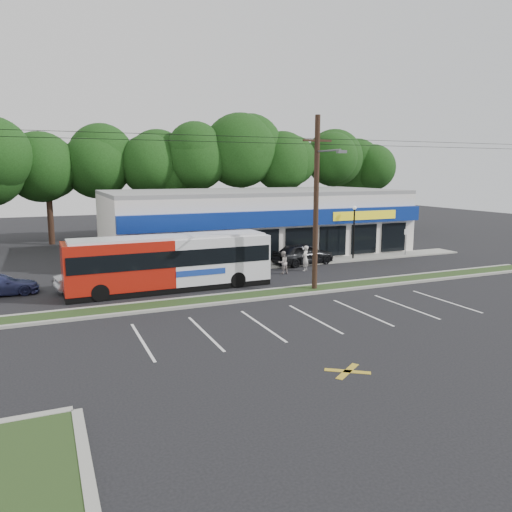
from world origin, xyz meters
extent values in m
plane|color=black|center=(0.00, 0.00, 0.00)|extent=(120.00, 120.00, 0.00)
cube|color=#1C3515|center=(0.00, 1.00, 0.06)|extent=(40.00, 1.60, 0.12)
cube|color=#9E9E93|center=(0.00, 0.15, 0.07)|extent=(40.00, 0.25, 0.14)
cube|color=#9E9E93|center=(0.00, 1.85, 0.07)|extent=(40.00, 0.25, 0.14)
cube|color=#9E9E93|center=(5.00, 9.00, 0.05)|extent=(32.00, 2.20, 0.10)
cube|color=silver|center=(5.50, 16.00, 2.50)|extent=(25.00, 12.00, 5.00)
cube|color=navy|center=(5.50, 9.75, 3.40)|extent=(25.00, 0.50, 1.20)
cube|color=black|center=(5.50, 9.94, 1.40)|extent=(24.00, 0.12, 2.40)
cube|color=yellow|center=(12.50, 9.48, 3.40)|extent=(6.00, 0.06, 0.70)
cube|color=gray|center=(5.50, 16.00, 5.15)|extent=(25.00, 12.00, 0.30)
cylinder|color=black|center=(3.00, 1.00, 5.00)|extent=(0.30, 0.30, 10.00)
cube|color=black|center=(3.00, 1.00, 8.60)|extent=(1.80, 0.12, 0.12)
cylinder|color=#59595E|center=(3.00, -0.20, 8.00)|extent=(0.10, 2.40, 0.10)
cube|color=#59595E|center=(3.00, -1.50, 7.90)|extent=(0.50, 0.25, 0.15)
cylinder|color=black|center=(0.00, 1.00, 8.70)|extent=(50.00, 0.02, 0.02)
cylinder|color=black|center=(0.00, 1.00, 8.40)|extent=(50.00, 0.02, 0.02)
cylinder|color=black|center=(11.00, 8.80, 2.00)|extent=(0.12, 0.12, 4.00)
sphere|color=silver|center=(11.00, 8.80, 4.10)|extent=(0.30, 0.30, 0.30)
cylinder|color=#59595E|center=(16.00, 8.60, 1.10)|extent=(0.06, 0.06, 2.20)
cube|color=white|center=(16.00, 8.55, 2.00)|extent=(0.45, 0.04, 0.45)
cylinder|color=black|center=(-11.00, 26.00, 2.86)|extent=(0.56, 0.56, 5.72)
sphere|color=black|center=(-11.00, 26.00, 8.45)|extent=(6.76, 6.76, 6.76)
cylinder|color=black|center=(-6.00, 26.00, 2.86)|extent=(0.56, 0.56, 5.72)
sphere|color=black|center=(-6.00, 26.00, 8.45)|extent=(6.76, 6.76, 6.76)
cylinder|color=black|center=(-1.00, 26.00, 2.86)|extent=(0.56, 0.56, 5.72)
sphere|color=black|center=(-1.00, 26.00, 8.45)|extent=(6.76, 6.76, 6.76)
cylinder|color=black|center=(4.00, 26.00, 2.86)|extent=(0.56, 0.56, 5.72)
sphere|color=black|center=(4.00, 26.00, 8.45)|extent=(6.76, 6.76, 6.76)
cylinder|color=black|center=(9.00, 26.00, 2.86)|extent=(0.56, 0.56, 5.72)
sphere|color=black|center=(9.00, 26.00, 8.45)|extent=(6.76, 6.76, 6.76)
cylinder|color=black|center=(14.00, 26.00, 2.86)|extent=(0.56, 0.56, 5.72)
sphere|color=black|center=(14.00, 26.00, 8.45)|extent=(6.76, 6.76, 6.76)
cylinder|color=black|center=(19.00, 26.00, 2.86)|extent=(0.56, 0.56, 5.72)
sphere|color=black|center=(19.00, 26.00, 8.45)|extent=(6.76, 6.76, 6.76)
cylinder|color=black|center=(24.00, 26.00, 2.86)|extent=(0.56, 0.56, 5.72)
sphere|color=black|center=(24.00, 26.00, 8.45)|extent=(6.76, 6.76, 6.76)
cube|color=#AD190D|center=(-7.67, 4.46, 1.71)|extent=(5.97, 2.56, 2.72)
cube|color=white|center=(-1.74, 4.54, 1.71)|extent=(5.97, 2.56, 2.72)
cube|color=black|center=(-4.70, 4.50, 0.19)|extent=(11.90, 2.59, 0.35)
cube|color=black|center=(-4.70, 4.50, 2.03)|extent=(11.67, 2.70, 0.94)
cube|color=black|center=(1.26, 4.59, 1.88)|extent=(0.09, 2.10, 1.38)
cube|color=#193899|center=(-3.20, 3.27, 1.14)|extent=(2.97, 0.07, 0.35)
cube|color=white|center=(-4.70, 4.50, 3.12)|extent=(11.31, 2.39, 0.18)
cylinder|color=black|center=(-8.84, 3.32, 0.47)|extent=(0.95, 0.29, 0.95)
cylinder|color=black|center=(-8.87, 5.56, 0.47)|extent=(0.95, 0.29, 0.95)
cylinder|color=black|center=(-0.89, 3.44, 0.47)|extent=(0.95, 0.29, 0.95)
cylinder|color=black|center=(-0.92, 5.67, 0.47)|extent=(0.95, 0.29, 0.95)
imported|color=black|center=(6.32, 8.50, 0.82)|extent=(5.03, 2.61, 1.64)
imported|color=#A5A8AC|center=(-9.00, 6.12, 0.67)|extent=(4.23, 2.06, 1.34)
imported|color=beige|center=(5.30, 6.30, 0.89)|extent=(0.77, 0.74, 1.78)
imported|color=#BAADA8|center=(3.41, 6.00, 0.78)|extent=(0.86, 0.72, 1.56)
camera|label=1|loc=(-11.47, -23.87, 6.90)|focal=35.00mm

